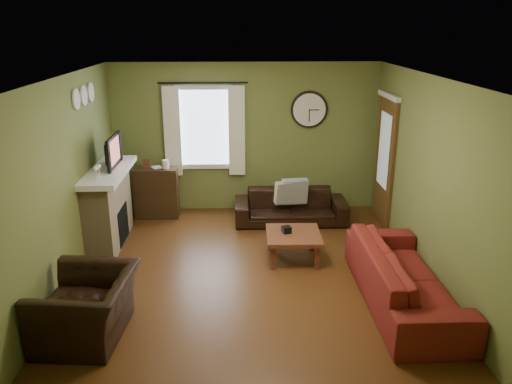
{
  "coord_description": "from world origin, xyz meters",
  "views": [
    {
      "loc": [
        -0.15,
        -5.96,
        3.21
      ],
      "look_at": [
        0.1,
        0.4,
        1.05
      ],
      "focal_mm": 35.0,
      "sensor_mm": 36.0,
      "label": 1
    }
  ],
  "objects_px": {
    "sofa_brown": "(291,207)",
    "sofa_red": "(404,277)",
    "coffee_table": "(293,246)",
    "armchair": "(87,307)",
    "bookshelf": "(157,193)"
  },
  "relations": [
    {
      "from": "sofa_brown",
      "to": "armchair",
      "type": "height_order",
      "value": "armchair"
    },
    {
      "from": "bookshelf",
      "to": "armchair",
      "type": "bearing_deg",
      "value": -93.63
    },
    {
      "from": "bookshelf",
      "to": "sofa_red",
      "type": "distance_m",
      "value": 4.48
    },
    {
      "from": "sofa_brown",
      "to": "sofa_red",
      "type": "distance_m",
      "value": 2.85
    },
    {
      "from": "bookshelf",
      "to": "coffee_table",
      "type": "bearing_deg",
      "value": -38.86
    },
    {
      "from": "sofa_red",
      "to": "sofa_brown",
      "type": "bearing_deg",
      "value": 22.34
    },
    {
      "from": "sofa_red",
      "to": "coffee_table",
      "type": "bearing_deg",
      "value": 44.68
    },
    {
      "from": "sofa_red",
      "to": "armchair",
      "type": "distance_m",
      "value": 3.63
    },
    {
      "from": "sofa_brown",
      "to": "sofa_red",
      "type": "height_order",
      "value": "sofa_red"
    },
    {
      "from": "sofa_brown",
      "to": "armchair",
      "type": "distance_m",
      "value": 4.04
    },
    {
      "from": "armchair",
      "to": "coffee_table",
      "type": "relative_size",
      "value": 1.42
    },
    {
      "from": "sofa_brown",
      "to": "sofa_red",
      "type": "xyz_separation_m",
      "value": [
        1.08,
        -2.63,
        0.07
      ]
    },
    {
      "from": "coffee_table",
      "to": "armchair",
      "type": "bearing_deg",
      "value": -143.94
    },
    {
      "from": "sofa_red",
      "to": "coffee_table",
      "type": "distance_m",
      "value": 1.7
    },
    {
      "from": "bookshelf",
      "to": "coffee_table",
      "type": "height_order",
      "value": "bookshelf"
    }
  ]
}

